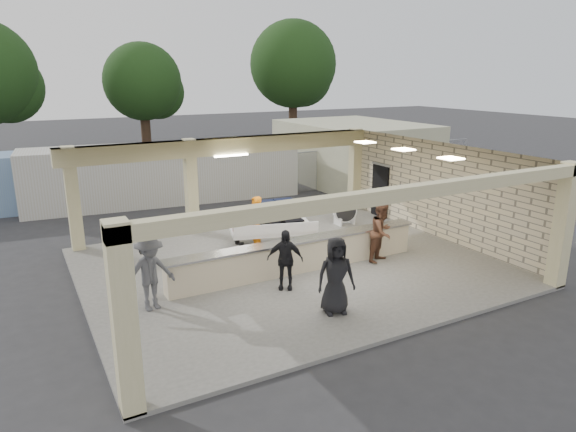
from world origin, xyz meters
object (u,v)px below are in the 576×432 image
baggage_counter (298,255)px  passenger_d (336,275)px  car_white_b (352,154)px  passenger_c (150,273)px  passenger_b (285,259)px  car_dark (239,161)px  car_white_a (285,162)px  luggage_cart (269,223)px  passenger_a (382,232)px  container_white (166,173)px  drum_fan (345,211)px  baggage_handler (256,225)px

baggage_counter → passenger_d: bearing=-101.3°
car_white_b → passenger_c: bearing=145.1°
passenger_b → car_dark: (5.71, 16.40, -0.17)m
car_white_a → car_white_b: 5.31m
passenger_b → passenger_c: 3.54m
passenger_b → luggage_cart: bearing=102.9°
passenger_a → luggage_cart: bearing=106.9°
passenger_c → car_dark: size_ratio=0.42×
baggage_counter → car_white_b: bearing=49.8°
baggage_counter → container_white: bearing=94.9°
passenger_b → passenger_c: bearing=-154.8°
luggage_cart → drum_fan: size_ratio=3.11×
car_white_a → container_white: container_white is taller
passenger_a → container_white: bearing=83.4°
passenger_a → car_white_a: size_ratio=0.36×
passenger_b → passenger_d: (0.40, -1.86, 0.12)m
baggage_handler → car_dark: bearing=175.1°
luggage_cart → passenger_b: passenger_b is taller
baggage_handler → passenger_a: bearing=67.2°
car_dark → drum_fan: bearing=-167.8°
baggage_counter → passenger_b: 1.40m
baggage_handler → container_white: container_white is taller
passenger_a → car_white_a: passenger_a is taller
passenger_c → car_dark: passenger_c is taller
baggage_counter → car_dark: bearing=72.9°
drum_fan → passenger_c: (-8.48, -3.90, 0.42)m
passenger_a → container_white: size_ratio=0.15×
drum_fan → car_dark: bearing=101.7°
baggage_handler → car_white_a: (7.50, 11.89, -0.29)m
passenger_d → car_dark: bearing=89.2°
passenger_d → car_dark: 19.02m
passenger_d → container_white: (-0.36, 13.61, 0.27)m
drum_fan → passenger_a: size_ratio=0.54×
car_white_a → car_dark: (-2.31, 1.52, 0.02)m
passenger_d → car_white_a: (7.62, 16.73, -0.31)m
baggage_counter → container_white: 10.86m
luggage_cart → car_dark: 13.88m
baggage_handler → passenger_c: bearing=-41.6°
luggage_cart → car_dark: (4.54, 13.12, -0.20)m
baggage_handler → passenger_a: baggage_handler is taller
drum_fan → passenger_d: bearing=-111.1°
passenger_b → passenger_d: bearing=-45.3°
baggage_counter → car_dark: car_dark is taller
drum_fan → passenger_c: bearing=-140.0°
baggage_counter → luggage_cart: size_ratio=2.62×
drum_fan → passenger_d: (-4.57, -6.21, 0.42)m
luggage_cart → car_white_a: size_ratio=0.59×
drum_fan → baggage_handler: bearing=-147.6°
baggage_counter → passenger_c: 4.52m
car_white_b → luggage_cart: bearing=148.5°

